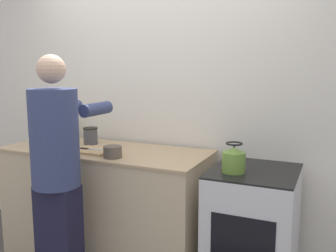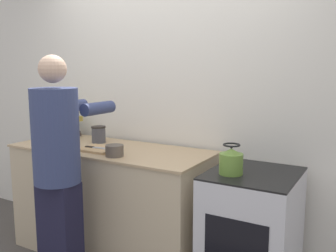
{
  "view_description": "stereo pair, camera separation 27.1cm",
  "coord_description": "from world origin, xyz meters",
  "px_view_note": "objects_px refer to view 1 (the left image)",
  "views": [
    {
      "loc": [
        1.38,
        -2.21,
        1.61
      ],
      "look_at": [
        0.28,
        0.24,
        1.19
      ],
      "focal_mm": 40.0,
      "sensor_mm": 36.0,
      "label": 1
    },
    {
      "loc": [
        1.63,
        -2.08,
        1.61
      ],
      "look_at": [
        0.28,
        0.24,
        1.19
      ],
      "focal_mm": 40.0,
      "sensor_mm": 36.0,
      "label": 2
    }
  ],
  "objects_px": {
    "person": "(57,168)",
    "kettle": "(234,160)",
    "oven": "(252,232)",
    "canister_jar": "(91,136)",
    "knife": "(90,149)",
    "cutting_board": "(94,151)",
    "bowl_prep": "(113,152)"
  },
  "relations": [
    {
      "from": "oven",
      "to": "knife",
      "type": "distance_m",
      "value": 1.39
    },
    {
      "from": "knife",
      "to": "oven",
      "type": "bearing_deg",
      "value": 0.31
    },
    {
      "from": "knife",
      "to": "bowl_prep",
      "type": "xyz_separation_m",
      "value": [
        0.27,
        -0.09,
        0.02
      ]
    },
    {
      "from": "cutting_board",
      "to": "kettle",
      "type": "relative_size",
      "value": 1.41
    },
    {
      "from": "knife",
      "to": "kettle",
      "type": "bearing_deg",
      "value": -4.55
    },
    {
      "from": "kettle",
      "to": "oven",
      "type": "bearing_deg",
      "value": 42.19
    },
    {
      "from": "person",
      "to": "kettle",
      "type": "xyz_separation_m",
      "value": [
        1.12,
        0.46,
        0.07
      ]
    },
    {
      "from": "cutting_board",
      "to": "bowl_prep",
      "type": "relative_size",
      "value": 2.06
    },
    {
      "from": "oven",
      "to": "canister_jar",
      "type": "height_order",
      "value": "canister_jar"
    },
    {
      "from": "person",
      "to": "cutting_board",
      "type": "distance_m",
      "value": 0.47
    },
    {
      "from": "kettle",
      "to": "canister_jar",
      "type": "height_order",
      "value": "kettle"
    },
    {
      "from": "kettle",
      "to": "bowl_prep",
      "type": "height_order",
      "value": "kettle"
    },
    {
      "from": "cutting_board",
      "to": "canister_jar",
      "type": "xyz_separation_m",
      "value": [
        -0.2,
        0.24,
        0.07
      ]
    },
    {
      "from": "knife",
      "to": "canister_jar",
      "type": "bearing_deg",
      "value": 120.64
    },
    {
      "from": "cutting_board",
      "to": "kettle",
      "type": "bearing_deg",
      "value": -0.4
    },
    {
      "from": "person",
      "to": "canister_jar",
      "type": "distance_m",
      "value": 0.75
    },
    {
      "from": "oven",
      "to": "knife",
      "type": "relative_size",
      "value": 4.39
    },
    {
      "from": "person",
      "to": "bowl_prep",
      "type": "height_order",
      "value": "person"
    },
    {
      "from": "knife",
      "to": "person",
      "type": "bearing_deg",
      "value": -87.64
    },
    {
      "from": "oven",
      "to": "canister_jar",
      "type": "distance_m",
      "value": 1.58
    },
    {
      "from": "person",
      "to": "cutting_board",
      "type": "xyz_separation_m",
      "value": [
        -0.03,
        0.47,
        0.03
      ]
    },
    {
      "from": "kettle",
      "to": "canister_jar",
      "type": "relative_size",
      "value": 1.38
    },
    {
      "from": "bowl_prep",
      "to": "oven",
      "type": "bearing_deg",
      "value": 11.31
    },
    {
      "from": "oven",
      "to": "cutting_board",
      "type": "distance_m",
      "value": 1.36
    },
    {
      "from": "canister_jar",
      "to": "kettle",
      "type": "bearing_deg",
      "value": -10.36
    },
    {
      "from": "knife",
      "to": "canister_jar",
      "type": "xyz_separation_m",
      "value": [
        -0.17,
        0.25,
        0.05
      ]
    },
    {
      "from": "knife",
      "to": "kettle",
      "type": "distance_m",
      "value": 1.17
    },
    {
      "from": "oven",
      "to": "person",
      "type": "height_order",
      "value": "person"
    },
    {
      "from": "kettle",
      "to": "canister_jar",
      "type": "xyz_separation_m",
      "value": [
        -1.35,
        0.25,
        0.02
      ]
    },
    {
      "from": "kettle",
      "to": "canister_jar",
      "type": "bearing_deg",
      "value": 169.64
    },
    {
      "from": "person",
      "to": "cutting_board",
      "type": "bearing_deg",
      "value": 93.79
    },
    {
      "from": "canister_jar",
      "to": "oven",
      "type": "bearing_deg",
      "value": -5.3
    }
  ]
}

